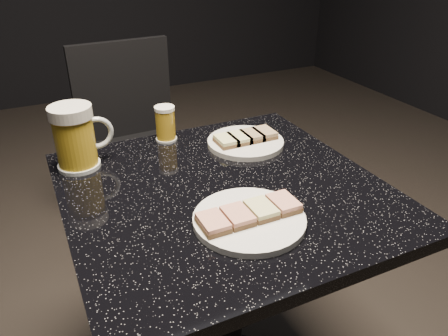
{
  "coord_description": "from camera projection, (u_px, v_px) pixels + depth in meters",
  "views": [
    {
      "loc": [
        -0.37,
        -0.77,
        1.26
      ],
      "look_at": [
        0.0,
        0.0,
        0.8
      ],
      "focal_mm": 35.0,
      "sensor_mm": 36.0,
      "label": 1
    }
  ],
  "objects": [
    {
      "name": "plate_large",
      "position": [
        249.0,
        220.0,
        0.87
      ],
      "size": [
        0.23,
        0.23,
        0.01
      ],
      "primitive_type": "cylinder",
      "color": "white",
      "rests_on": "table"
    },
    {
      "name": "canapes_on_plate_small",
      "position": [
        246.0,
        137.0,
        1.18
      ],
      "size": [
        0.17,
        0.07,
        0.02
      ],
      "color": "#4C3521",
      "rests_on": "plate_small"
    },
    {
      "name": "chair",
      "position": [
        135.0,
        137.0,
        1.83
      ],
      "size": [
        0.43,
        0.43,
        0.88
      ],
      "color": "black",
      "rests_on": "floor"
    },
    {
      "name": "canapes_on_plate_large",
      "position": [
        249.0,
        213.0,
        0.86
      ],
      "size": [
        0.21,
        0.07,
        0.02
      ],
      "color": "#4C3521",
      "rests_on": "plate_large"
    },
    {
      "name": "table",
      "position": [
        224.0,
        269.0,
        1.11
      ],
      "size": [
        0.7,
        0.7,
        0.75
      ],
      "color": "black",
      "rests_on": "floor"
    },
    {
      "name": "beer_tumbler",
      "position": [
        165.0,
        124.0,
        1.2
      ],
      "size": [
        0.06,
        0.06,
        0.1
      ],
      "color": "silver",
      "rests_on": "table"
    },
    {
      "name": "plate_small",
      "position": [
        245.0,
        142.0,
        1.19
      ],
      "size": [
        0.21,
        0.21,
        0.01
      ],
      "primitive_type": "cylinder",
      "color": "silver",
      "rests_on": "table"
    },
    {
      "name": "beer_mug",
      "position": [
        76.0,
        137.0,
        1.04
      ],
      "size": [
        0.15,
        0.1,
        0.16
      ],
      "color": "silver",
      "rests_on": "table"
    }
  ]
}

